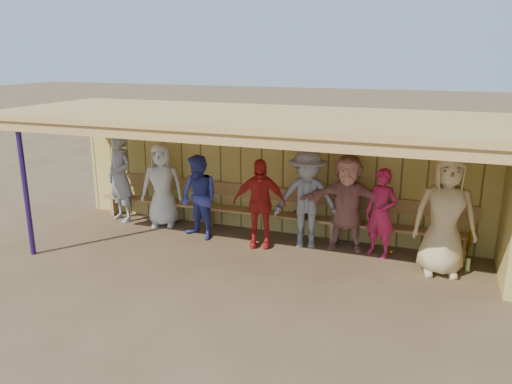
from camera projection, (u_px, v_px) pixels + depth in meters
ground at (249, 253)px, 8.97m from camera, size 90.00×90.00×0.00m
player_a at (120, 177)px, 10.50m from camera, size 0.82×0.69×1.93m
player_b at (162, 185)px, 10.23m from camera, size 0.97×0.79×1.73m
player_c at (199, 198)px, 9.51m from camera, size 0.95×0.85×1.63m
player_d at (259, 203)px, 9.10m from camera, size 1.04×0.63×1.65m
player_e at (307, 199)px, 9.06m from camera, size 1.32×0.96×1.83m
player_f at (347, 203)px, 8.93m from camera, size 1.68×0.63×1.77m
player_g at (381, 213)px, 8.66m from camera, size 0.68×0.57×1.58m
player_h at (445, 215)px, 7.89m from camera, size 1.06×0.78×1.99m
dugout_structure at (283, 155)px, 9.00m from camera, size 8.80×3.20×2.50m
bench at (270, 208)px, 9.83m from camera, size 7.60×0.34×0.93m
dugout_equipment at (245, 209)px, 9.88m from camera, size 7.18×0.62×0.80m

